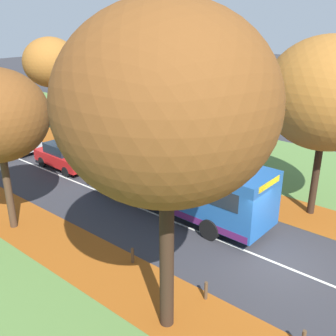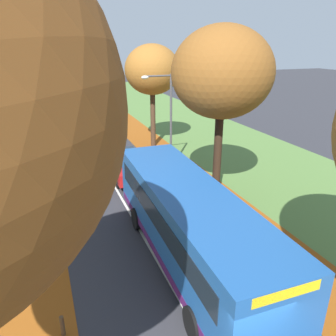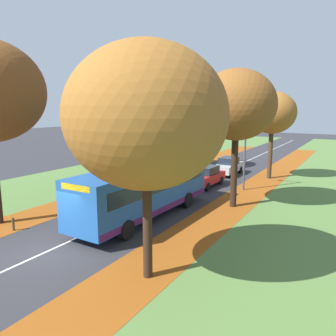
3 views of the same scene
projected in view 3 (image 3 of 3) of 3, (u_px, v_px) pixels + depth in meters
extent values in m
plane|color=#2D2D33|center=(45.00, 252.00, 14.25)|extent=(160.00, 160.00, 0.00)
cube|color=#517538|center=(139.00, 166.00, 35.80)|extent=(12.00, 90.00, 0.01)
cube|color=#8C4714|center=(142.00, 181.00, 28.42)|extent=(2.80, 60.00, 0.00)
cube|color=#517538|center=(324.00, 185.00, 26.64)|extent=(12.00, 90.00, 0.01)
cube|color=#8C4714|center=(246.00, 194.00, 23.84)|extent=(2.80, 60.00, 0.00)
cube|color=silver|center=(218.00, 174.00, 31.22)|extent=(0.12, 80.00, 0.01)
cylinder|color=#422D1E|center=(112.00, 165.00, 25.44)|extent=(0.33, 0.33, 3.62)
ellipsoid|color=brown|center=(110.00, 121.00, 24.82)|extent=(4.36, 4.36, 3.93)
cylinder|color=#422D1E|center=(175.00, 151.00, 33.91)|extent=(0.33, 0.33, 3.71)
ellipsoid|color=#935B23|center=(175.00, 111.00, 33.19)|extent=(5.88, 5.88, 5.29)
cylinder|color=black|center=(147.00, 228.00, 11.86)|extent=(0.34, 0.34, 3.80)
ellipsoid|color=#935B23|center=(146.00, 116.00, 11.14)|extent=(5.62, 5.62, 5.06)
cylinder|color=black|center=(234.00, 171.00, 20.55)|extent=(0.41, 0.41, 4.59)
ellipsoid|color=brown|center=(237.00, 105.00, 19.81)|extent=(4.80, 4.80, 4.32)
cylinder|color=#422D1E|center=(270.00, 155.00, 29.05)|extent=(0.39, 0.39, 4.31)
ellipsoid|color=#935B23|center=(272.00, 113.00, 28.40)|extent=(4.06, 4.06, 3.65)
cylinder|color=#4C3823|center=(13.00, 224.00, 16.71)|extent=(0.12, 0.12, 0.70)
cylinder|color=#4C3823|center=(64.00, 207.00, 19.68)|extent=(0.12, 0.12, 0.66)
cylinder|color=#47474C|center=(245.00, 151.00, 24.65)|extent=(0.14, 0.14, 6.00)
cylinder|color=#47474C|center=(236.00, 112.00, 24.53)|extent=(1.60, 0.10, 0.10)
ellipsoid|color=silver|center=(226.00, 113.00, 24.94)|extent=(0.44, 0.28, 0.20)
cube|color=#1E5199|center=(145.00, 188.00, 18.67)|extent=(2.73, 10.45, 2.50)
cube|color=#19232D|center=(77.00, 203.00, 14.30)|extent=(2.30, 0.15, 1.30)
cube|color=#19232D|center=(145.00, 181.00, 18.60)|extent=(2.74, 9.21, 0.80)
cube|color=#4C1951|center=(146.00, 206.00, 18.86)|extent=(2.74, 10.25, 0.32)
cube|color=yellow|center=(76.00, 188.00, 14.15)|extent=(1.75, 0.12, 0.28)
cylinder|color=black|center=(127.00, 230.00, 15.58)|extent=(0.32, 0.97, 0.96)
cylinder|color=black|center=(90.00, 221.00, 16.80)|extent=(0.32, 0.97, 0.96)
cylinder|color=black|center=(187.00, 200.00, 20.67)|extent=(0.32, 0.97, 0.96)
cylinder|color=black|center=(156.00, 195.00, 21.90)|extent=(0.32, 0.97, 0.96)
cube|color=#B21919|center=(205.00, 178.00, 26.28)|extent=(1.83, 4.25, 0.70)
cube|color=#19232D|center=(206.00, 170.00, 26.29)|extent=(1.51, 2.06, 0.60)
cylinder|color=black|center=(207.00, 187.00, 24.85)|extent=(0.24, 0.65, 0.64)
cylinder|color=black|center=(189.00, 184.00, 25.67)|extent=(0.24, 0.65, 0.64)
cylinder|color=black|center=(221.00, 180.00, 27.02)|extent=(0.24, 0.65, 0.64)
cylinder|color=black|center=(204.00, 178.00, 27.84)|extent=(0.24, 0.65, 0.64)
cube|color=#B7BABF|center=(228.00, 167.00, 31.06)|extent=(1.71, 4.21, 0.70)
cube|color=#19232D|center=(229.00, 160.00, 31.07)|extent=(1.45, 2.02, 0.60)
cylinder|color=black|center=(231.00, 174.00, 29.63)|extent=(0.22, 0.64, 0.64)
cylinder|color=black|center=(215.00, 172.00, 30.40)|extent=(0.22, 0.64, 0.64)
cylinder|color=black|center=(240.00, 170.00, 31.85)|extent=(0.22, 0.64, 0.64)
cylinder|color=black|center=(225.00, 168.00, 32.62)|extent=(0.22, 0.64, 0.64)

